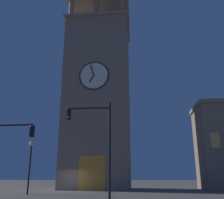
{
  "coord_description": "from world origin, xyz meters",
  "views": [
    {
      "loc": [
        -7.87,
        28.83,
        1.54
      ],
      "look_at": [
        -4.31,
        -5.79,
        12.05
      ],
      "focal_mm": 41.08,
      "sensor_mm": 36.0,
      "label": 1
    }
  ],
  "objects": [
    {
      "name": "ground_plane",
      "position": [
        0.0,
        0.0,
        0.0
      ],
      "size": [
        200.0,
        200.0,
        0.0
      ],
      "primitive_type": "plane",
      "color": "#56544F"
    },
    {
      "name": "clocktower",
      "position": [
        -2.35,
        -5.78,
        12.23
      ],
      "size": [
        9.26,
        8.3,
        29.49
      ],
      "color": "gray",
      "rests_on": "ground_plane"
    },
    {
      "name": "street_lamp",
      "position": [
        2.18,
        5.36,
        3.34
      ],
      "size": [
        0.44,
        0.44,
        4.74
      ],
      "color": "black",
      "rests_on": "ground_plane"
    },
    {
      "name": "traffic_signal_near",
      "position": [
        -5.06,
        11.65,
        4.28
      ],
      "size": [
        3.09,
        0.41,
        6.54
      ],
      "color": "black",
      "rests_on": "ground_plane"
    }
  ]
}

